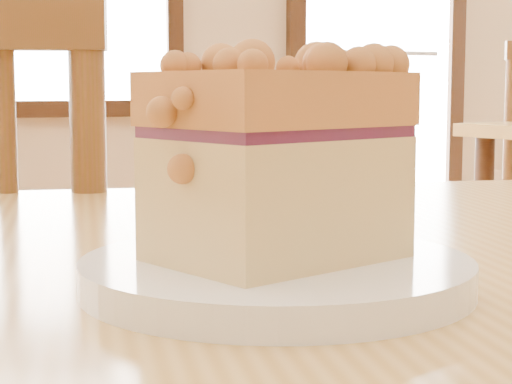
# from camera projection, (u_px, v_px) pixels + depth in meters

# --- Properties ---
(entry_door) EXTENTS (1.08, 0.06, 2.29)m
(entry_door) POSITION_uv_depth(u_px,v_px,m) (379.00, 26.00, 4.81)
(entry_door) COLOR white
(entry_door) RESTS_ON ground
(plate) EXTENTS (0.21, 0.21, 0.02)m
(plate) POSITION_uv_depth(u_px,v_px,m) (276.00, 275.00, 0.48)
(plate) COLOR white
(plate) RESTS_ON cafe_table_main
(cake_slice) EXTENTS (0.15, 0.13, 0.12)m
(cake_slice) POSITION_uv_depth(u_px,v_px,m) (276.00, 153.00, 0.47)
(cake_slice) COLOR tan
(cake_slice) RESTS_ON plate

